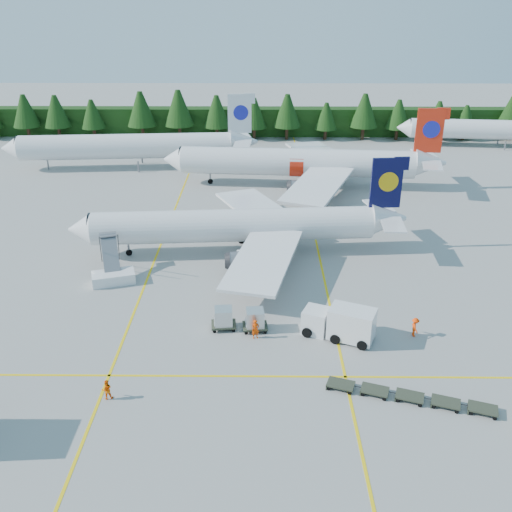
{
  "coord_description": "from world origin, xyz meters",
  "views": [
    {
      "loc": [
        -1.18,
        -45.26,
        29.65
      ],
      "look_at": [
        -1.69,
        10.53,
        3.5
      ],
      "focal_mm": 40.0,
      "sensor_mm": 36.0,
      "label": 1
    }
  ],
  "objects_px": {
    "airliner_navy": "(228,226)",
    "service_truck": "(339,322)",
    "airliner_red": "(292,163)",
    "airstairs": "(113,274)"
  },
  "relations": [
    {
      "from": "airliner_red",
      "to": "service_truck",
      "type": "xyz_separation_m",
      "value": [
        2.19,
        -45.56,
        -2.34
      ]
    },
    {
      "from": "airstairs",
      "to": "service_truck",
      "type": "xyz_separation_m",
      "value": [
        23.78,
        -11.09,
        0.68
      ]
    },
    {
      "from": "airliner_navy",
      "to": "service_truck",
      "type": "relative_size",
      "value": 5.7
    },
    {
      "from": "airstairs",
      "to": "service_truck",
      "type": "height_order",
      "value": "airstairs"
    },
    {
      "from": "airliner_navy",
      "to": "airstairs",
      "type": "bearing_deg",
      "value": -152.31
    },
    {
      "from": "airliner_navy",
      "to": "service_truck",
      "type": "xyz_separation_m",
      "value": [
        11.29,
        -18.89,
        -1.93
      ]
    },
    {
      "from": "airliner_navy",
      "to": "airliner_red",
      "type": "relative_size",
      "value": 0.9
    },
    {
      "from": "airliner_navy",
      "to": "airliner_red",
      "type": "height_order",
      "value": "airliner_red"
    },
    {
      "from": "service_truck",
      "to": "airliner_red",
      "type": "bearing_deg",
      "value": 115.41
    },
    {
      "from": "service_truck",
      "to": "airstairs",
      "type": "bearing_deg",
      "value": 177.65
    }
  ]
}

